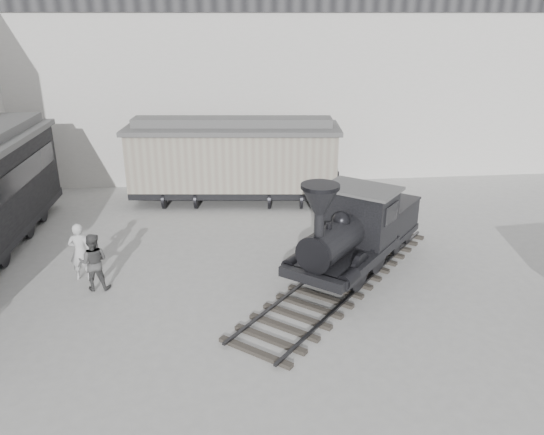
{
  "coord_description": "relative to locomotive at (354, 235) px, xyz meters",
  "views": [
    {
      "loc": [
        -1.51,
        -11.62,
        7.86
      ],
      "look_at": [
        0.14,
        3.63,
        2.0
      ],
      "focal_mm": 35.0,
      "sensor_mm": 36.0,
      "label": 1
    }
  ],
  "objects": [
    {
      "name": "ground",
      "position": [
        -2.77,
        -3.62,
        -1.29
      ],
      "size": [
        90.0,
        90.0,
        0.0
      ],
      "primitive_type": "plane",
      "color": "#9E9E9B"
    },
    {
      "name": "north_wall",
      "position": [
        -2.77,
        11.36,
        4.26
      ],
      "size": [
        34.0,
        2.51,
        11.0
      ],
      "color": "silver",
      "rests_on": "ground"
    },
    {
      "name": "locomotive",
      "position": [
        0.0,
        0.0,
        0.0
      ],
      "size": [
        8.02,
        8.98,
        3.5
      ],
      "rotation": [
        0.0,
        0.0,
        -0.7
      ],
      "color": "#272421",
      "rests_on": "ground"
    },
    {
      "name": "boxcar",
      "position": [
        -3.53,
        7.5,
        0.69
      ],
      "size": [
        9.47,
        3.86,
        3.77
      ],
      "rotation": [
        0.0,
        0.0,
        -0.11
      ],
      "color": "black",
      "rests_on": "ground"
    },
    {
      "name": "visitor_a",
      "position": [
        -8.63,
        0.42,
        -0.35
      ],
      "size": [
        0.7,
        0.46,
        1.89
      ],
      "primitive_type": "imported",
      "rotation": [
        0.0,
        0.0,
        3.13
      ],
      "color": "silver",
      "rests_on": "ground"
    },
    {
      "name": "visitor_b",
      "position": [
        -8.09,
        -0.29,
        -0.39
      ],
      "size": [
        0.89,
        0.7,
        1.81
      ],
      "primitive_type": "imported",
      "rotation": [
        0.0,
        0.0,
        3.12
      ],
      "color": "#4E4E4E",
      "rests_on": "ground"
    }
  ]
}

